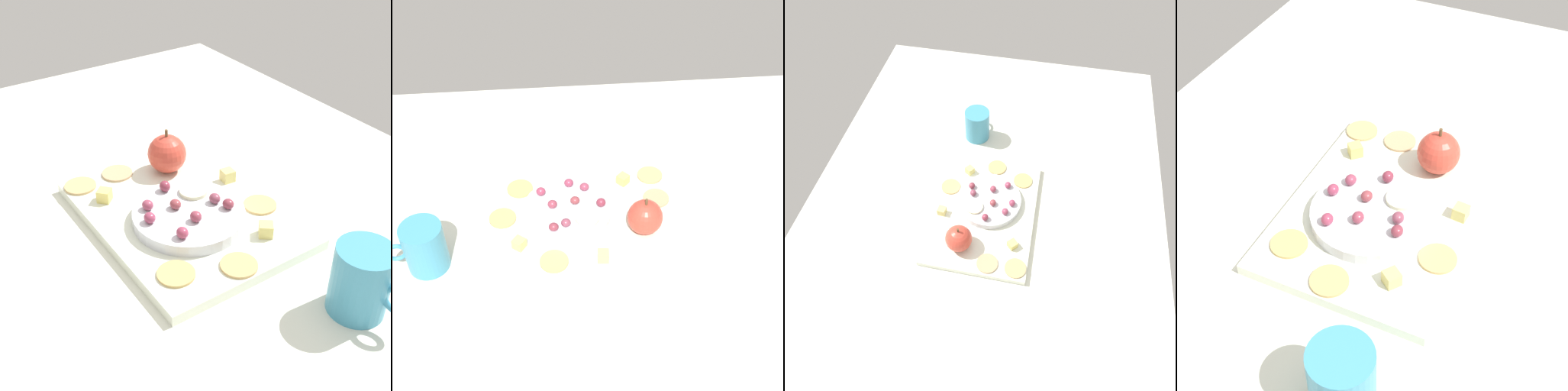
{
  "view_description": "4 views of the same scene",
  "coord_description": "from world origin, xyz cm",
  "views": [
    {
      "loc": [
        55.95,
        -37.56,
        54.8
      ],
      "look_at": [
        -0.16,
        0.45,
        8.6
      ],
      "focal_mm": 50.21,
      "sensor_mm": 36.0,
      "label": 1
    },
    {
      "loc": [
        3.53,
        73.57,
        83.5
      ],
      "look_at": [
        -3.34,
        -2.61,
        8.96
      ],
      "focal_mm": 51.56,
      "sensor_mm": 36.0,
      "label": 2
    },
    {
      "loc": [
        -55.72,
        -10.31,
        88.31
      ],
      "look_at": [
        0.66,
        1.03,
        7.95
      ],
      "focal_mm": 34.27,
      "sensor_mm": 36.0,
      "label": 3
    },
    {
      "loc": [
        53.69,
        23.3,
        66.38
      ],
      "look_at": [
        -1.05,
        -1.85,
        8.12
      ],
      "focal_mm": 54.38,
      "sensor_mm": 36.0,
      "label": 4
    }
  ],
  "objects": [
    {
      "name": "serving_dish",
      "position": [
        0.8,
        -1.41,
        6.16
      ],
      "size": [
        17.0,
        17.0,
        1.86
      ],
      "primitive_type": "cylinder",
      "color": "silver",
      "rests_on": "platter"
    },
    {
      "name": "grape_5",
      "position": [
        3.5,
        -1.96,
        7.91
      ],
      "size": [
        1.85,
        1.67,
        1.64
      ],
      "primitive_type": "ellipsoid",
      "color": "#8F374A",
      "rests_on": "serving_dish"
    },
    {
      "name": "grape_3",
      "position": [
        0.18,
        -7.63,
        7.9
      ],
      "size": [
        1.85,
        1.67,
        1.62
      ],
      "primitive_type": "ellipsoid",
      "color": "#953752",
      "rests_on": "serving_dish"
    },
    {
      "name": "grape_0",
      "position": [
        1.23,
        3.04,
        7.88
      ],
      "size": [
        1.85,
        1.67,
        1.57
      ],
      "primitive_type": "ellipsoid",
      "color": "#863E51",
      "rests_on": "serving_dish"
    },
    {
      "name": "cheese_cube_0",
      "position": [
        -4.95,
        10.19,
        6.24
      ],
      "size": [
        2.21,
        2.21,
        2.03
      ],
      "primitive_type": "cube",
      "rotation": [
        0.0,
        0.0,
        1.47
      ],
      "color": "#E0CF75",
      "rests_on": "platter"
    },
    {
      "name": "cracker_2",
      "position": [
        9.83,
        -9.42,
        5.43
      ],
      "size": [
        5.19,
        5.19,
        0.4
      ],
      "primitive_type": "cylinder",
      "color": "tan",
      "rests_on": "platter"
    },
    {
      "name": "grape_1",
      "position": [
        3.53,
        3.88,
        7.86
      ],
      "size": [
        1.85,
        1.67,
        1.55
      ],
      "primitive_type": "ellipsoid",
      "color": "brown",
      "rests_on": "serving_dish"
    },
    {
      "name": "apple_slice_0",
      "position": [
        -2.82,
        1.85,
        7.39
      ],
      "size": [
        4.43,
        4.43,
        0.6
      ],
      "primitive_type": "cylinder",
      "color": "beige",
      "rests_on": "serving_dish"
    },
    {
      "name": "apple_stem",
      "position": [
        -13.38,
        3.57,
        12.45
      ],
      "size": [
        0.5,
        0.5,
        1.2
      ],
      "primitive_type": "cylinder",
      "color": "brown",
      "rests_on": "apple_whole"
    },
    {
      "name": "cup",
      "position": [
        26.4,
        7.12,
        8.36
      ],
      "size": [
        10.59,
        7.42,
        9.66
      ],
      "color": "teal",
      "rests_on": "table"
    },
    {
      "name": "grape_7",
      "position": [
        -2.98,
        -6.25,
        7.86
      ],
      "size": [
        1.85,
        1.67,
        1.54
      ],
      "primitive_type": "ellipsoid",
      "color": "#933B53",
      "rests_on": "serving_dish"
    },
    {
      "name": "cheese_cube_1",
      "position": [
        9.97,
        5.91,
        6.24
      ],
      "size": [
        2.84,
        2.84,
        2.03
      ],
      "primitive_type": "cube",
      "rotation": [
        0.0,
        0.0,
        0.92
      ],
      "color": "#E3D070",
      "rests_on": "platter"
    },
    {
      "name": "cracker_0",
      "position": [
        3.81,
        9.98,
        5.43
      ],
      "size": [
        5.19,
        5.19,
        0.4
      ],
      "primitive_type": "cylinder",
      "color": "tan",
      "rests_on": "platter"
    },
    {
      "name": "cracker_3",
      "position": [
        -16.99,
        -11.1,
        5.43
      ],
      "size": [
        5.19,
        5.19,
        0.4
      ],
      "primitive_type": "cylinder",
      "color": "tan",
      "rests_on": "platter"
    },
    {
      "name": "table",
      "position": [
        0.0,
        0.0,
        1.76
      ],
      "size": [
        137.74,
        97.01,
        3.53
      ],
      "primitive_type": "cube",
      "color": "silver",
      "rests_on": "ground"
    },
    {
      "name": "cheese_cube_2",
      "position": [
        -11.15,
        -9.5,
        6.24
      ],
      "size": [
        2.86,
        2.86,
        2.03
      ],
      "primitive_type": "cube",
      "rotation": [
        0.0,
        0.0,
        0.76
      ],
      "color": "#E6D268",
      "rests_on": "platter"
    },
    {
      "name": "apple_whole",
      "position": [
        -13.38,
        3.57,
        8.54
      ],
      "size": [
        6.62,
        6.62,
        6.62
      ],
      "primitive_type": "sphere",
      "color": "#C84031",
      "rests_on": "platter"
    },
    {
      "name": "platter",
      "position": [
        -2.05,
        -0.52,
        4.38
      ],
      "size": [
        36.09,
        26.75,
        1.7
      ],
      "primitive_type": "cube",
      "color": "silver",
      "rests_on": "table"
    },
    {
      "name": "grape_6",
      "position": [
        -5.77,
        -1.54,
        7.96
      ],
      "size": [
        1.85,
        1.67,
        1.74
      ],
      "primitive_type": "ellipsoid",
      "color": "maroon",
      "rests_on": "serving_dish"
    },
    {
      "name": "cracker_4",
      "position": [
        13.17,
        -1.47,
        5.43
      ],
      "size": [
        5.19,
        5.19,
        0.4
      ],
      "primitive_type": "cylinder",
      "color": "tan",
      "rests_on": "platter"
    },
    {
      "name": "grape_2",
      "position": [
        -0.87,
        -2.68,
        7.84
      ],
      "size": [
        1.85,
        1.67,
        1.49
      ],
      "primitive_type": "ellipsoid",
      "color": "brown",
      "rests_on": "serving_dish"
    },
    {
      "name": "grape_4",
      "position": [
        5.58,
        -5.63,
        7.92
      ],
      "size": [
        1.85,
        1.67,
        1.66
      ],
      "primitive_type": "ellipsoid",
      "color": "#993751",
      "rests_on": "serving_dish"
    },
    {
      "name": "cracker_1",
      "position": [
        -17.08,
        -4.25,
        5.43
      ],
      "size": [
        5.19,
        5.19,
        0.4
      ],
      "primitive_type": "cylinder",
      "color": "tan",
      "rests_on": "platter"
    }
  ]
}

